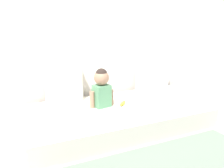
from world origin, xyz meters
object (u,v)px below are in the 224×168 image
at_px(banana, 123,103).
at_px(toddler, 102,87).
at_px(throw_pillow_left, 63,81).
at_px(throw_pillow_right, 152,70).
at_px(couch, 123,116).

bearing_deg(banana, toddler, 167.01).
relative_size(throw_pillow_left, toddler, 1.15).
bearing_deg(banana, throw_pillow_right, 31.01).
bearing_deg(throw_pillow_left, toddler, -45.52).
relative_size(couch, banana, 14.03).
distance_m(couch, throw_pillow_right, 0.88).
xyz_separation_m(throw_pillow_left, throw_pillow_right, (1.31, 0.00, 0.03)).
xyz_separation_m(couch, banana, (-0.05, -0.09, 0.21)).
bearing_deg(banana, throw_pillow_left, 145.15).
height_order(couch, banana, banana).
xyz_separation_m(couch, throw_pillow_right, (0.66, 0.33, 0.48)).
height_order(throw_pillow_right, banana, throw_pillow_right).
xyz_separation_m(throw_pillow_right, toddler, (-0.95, -0.37, -0.05)).
relative_size(couch, throw_pillow_right, 4.11).
relative_size(couch, throw_pillow_left, 4.53).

